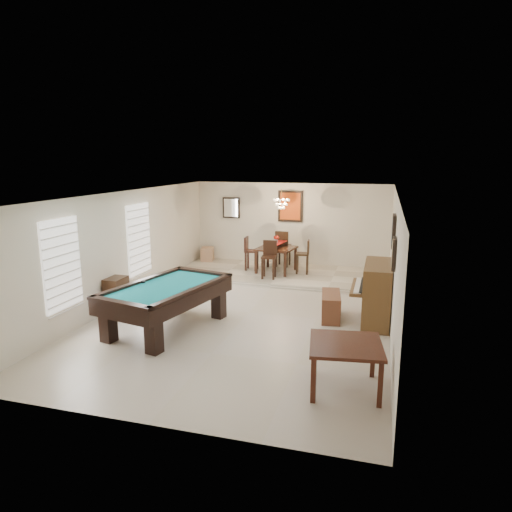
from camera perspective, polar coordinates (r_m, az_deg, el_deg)
The scene contains 26 objects.
ground_plane at distance 10.14m, azimuth -0.93°, elevation -7.12°, with size 6.00×9.00×0.02m, color beige.
wall_back at distance 14.09m, azimuth 4.31°, elevation 3.81°, with size 6.00×0.04×2.60m, color silver.
wall_front at distance 5.78m, azimuth -13.98°, elevation -8.81°, with size 6.00×0.04×2.60m, color silver.
wall_left at distance 11.01m, azimuth -16.09°, elevation 1.02°, with size 0.04×9.00×2.60m, color silver.
wall_right at distance 9.39m, azimuth 16.87°, elevation -0.89°, with size 0.04×9.00×2.60m, color silver.
ceiling at distance 9.60m, azimuth -0.98°, elevation 7.76°, with size 6.00×9.00×0.04m, color white.
dining_step at distance 13.13m, azimuth 3.13°, elevation -2.31°, with size 6.00×2.50×0.12m, color beige.
window_left_front at distance 9.22m, azimuth -23.11°, elevation -0.95°, with size 0.06×1.00×1.70m, color white.
window_left_rear at distance 11.48m, azimuth -14.43°, elevation 2.06°, with size 0.06×1.00×1.70m, color white.
pool_table at distance 9.25m, azimuth -11.05°, elevation -6.35°, with size 1.41×2.61×0.87m, color black, non-canonical shape.
square_table at distance 6.97m, azimuth 11.06°, elevation -13.37°, with size 1.03×1.03×0.71m, color black, non-canonical shape.
upright_piano at distance 9.71m, azimuth 14.04°, elevation -4.46°, with size 0.83×1.48×1.24m, color brown, non-canonical shape.
piano_bench at distance 9.82m, azimuth 9.33°, elevation -6.18°, with size 0.38×0.98×0.54m, color brown.
apothecary_chest at distance 10.46m, azimuth -17.03°, elevation -4.72°, with size 0.35×0.53×0.79m, color black.
dining_table at distance 13.10m, azimuth 2.54°, elevation -0.20°, with size 1.00×1.00×0.83m, color black, non-canonical shape.
flower_vase at distance 13.00m, azimuth 2.56°, elevation 2.07°, with size 0.13×0.13×0.22m, color #AB1D0E, non-canonical shape.
dining_chair_south at distance 12.37m, azimuth 1.62°, elevation -0.48°, with size 0.38×0.38×1.02m, color black, non-canonical shape.
dining_chair_north at distance 13.79m, azimuth 3.42°, elevation 0.96°, with size 0.40×0.40×1.09m, color black, non-canonical shape.
dining_chair_west at distance 13.30m, azimuth -0.54°, elevation 0.31°, with size 0.36×0.36×0.97m, color black, non-canonical shape.
dining_chair_east at distance 12.97m, azimuth 5.83°, elevation -0.08°, with size 0.36×0.36×0.96m, color black, non-canonical shape.
corner_bench at distance 14.65m, azimuth -6.10°, elevation 0.24°, with size 0.37×0.46×0.42m, color tan.
chandelier at distance 12.72m, azimuth 3.20°, elevation 7.01°, with size 0.44×0.44×0.60m, color #FFE5B2, non-canonical shape.
back_painting at distance 13.97m, azimuth 4.31°, elevation 6.22°, with size 0.75×0.06×0.95m, color #D84C14.
back_mirror at distance 14.48m, azimuth -3.12°, elevation 6.05°, with size 0.55×0.06×0.65m, color white.
right_picture_upper at distance 9.58m, azimuth 16.83°, elevation 3.02°, with size 0.06×0.55×0.65m, color slate.
right_picture_lower at distance 8.33m, azimuth 16.86°, elevation 0.31°, with size 0.06×0.45×0.55m, color gray.
Camera 1 is at (2.75, -9.17, 3.33)m, focal length 32.00 mm.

